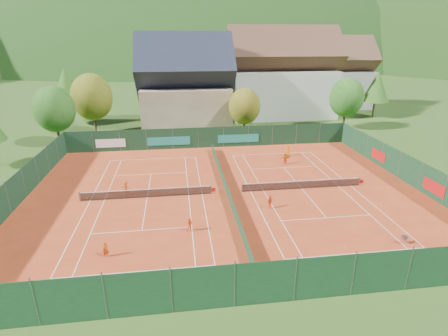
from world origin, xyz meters
TOP-DOWN VIEW (x-y plane):
  - ground at (0.00, 0.00)m, footprint 600.00×600.00m
  - clay_pad at (0.00, 0.00)m, footprint 40.00×32.00m
  - court_markings_left at (-8.00, 0.00)m, footprint 11.03×23.83m
  - court_markings_right at (8.00, 0.00)m, footprint 11.03×23.83m
  - tennis_net_left at (-7.85, 0.00)m, footprint 13.30×0.10m
  - tennis_net_right at (8.15, 0.00)m, footprint 13.30×0.10m
  - court_divider at (0.00, 0.00)m, footprint 0.03×28.80m
  - fence_north at (-0.46, 15.99)m, footprint 40.00×0.10m
  - fence_south at (0.00, -16.00)m, footprint 40.00×0.04m
  - fence_west at (-20.00, 0.00)m, footprint 0.04×32.00m
  - fence_east at (20.00, 0.05)m, footprint 0.09×32.00m
  - chalet at (-3.00, 30.00)m, footprint 16.20×12.00m
  - hotel_block_a at (16.00, 36.00)m, footprint 21.60×11.00m
  - hotel_block_b at (30.00, 44.00)m, footprint 17.28×10.00m
  - tree_west_front at (-22.00, 20.00)m, footprint 5.72×5.72m
  - tree_west_mid at (-18.00, 26.00)m, footprint 6.44×6.44m
  - tree_west_back at (-24.00, 34.00)m, footprint 5.60×5.60m
  - tree_center at (6.00, 22.00)m, footprint 5.01×5.01m
  - tree_east_front at (24.00, 24.00)m, footprint 5.72×5.72m
  - tree_east_mid at (34.00, 32.00)m, footprint 5.04×5.04m
  - tree_east_back at (26.00, 40.00)m, footprint 7.15×7.15m
  - mountain_backdrop at (28.54, 233.48)m, footprint 820.00×530.00m
  - ball_hopper at (12.20, -11.16)m, footprint 0.34×0.34m
  - loose_ball_0 at (-8.70, -3.20)m, footprint 0.07×0.07m
  - loose_ball_1 at (7.44, -11.09)m, footprint 0.07×0.07m
  - loose_ball_2 at (0.89, 4.09)m, footprint 0.07×0.07m
  - loose_ball_3 at (-5.17, 5.56)m, footprint 0.07×0.07m
  - player_left_near at (-10.24, -9.80)m, footprint 0.52×0.44m
  - player_left_mid at (-4.04, -7.09)m, footprint 0.62×0.49m
  - player_left_far at (-10.14, 0.98)m, footprint 1.05×0.68m
  - player_right_near at (3.50, -3.90)m, footprint 0.81×0.61m
  - player_right_far_a at (9.83, 10.67)m, footprint 0.79×0.54m
  - player_right_far_b at (8.51, 7.65)m, footprint 1.44×0.59m

SIDE VIEW (x-z plane):
  - mountain_backdrop at x=28.54m, z-range -160.64..81.36m
  - ground at x=0.00m, z-range -0.02..-0.02m
  - clay_pad at x=0.00m, z-range 0.00..0.01m
  - court_markings_left at x=-8.00m, z-range 0.01..0.01m
  - court_markings_right at x=8.00m, z-range 0.01..0.01m
  - loose_ball_0 at x=-8.70m, z-range 0.00..0.07m
  - loose_ball_1 at x=7.44m, z-range 0.00..0.07m
  - loose_ball_2 at x=0.89m, z-range 0.00..0.07m
  - loose_ball_3 at x=-5.17m, z-range 0.00..0.07m
  - court_divider at x=0.00m, z-range 0.00..1.00m
  - tennis_net_left at x=-7.85m, z-range 0.00..1.02m
  - tennis_net_right at x=8.15m, z-range 0.00..1.02m
  - ball_hopper at x=12.20m, z-range 0.16..0.96m
  - player_left_near at x=-10.24m, z-range 0.00..1.20m
  - player_left_mid at x=-4.04m, z-range 0.00..1.24m
  - player_right_near at x=3.50m, z-range 0.00..1.28m
  - player_right_far_b at x=8.51m, z-range 0.00..1.51m
  - player_right_far_a at x=9.83m, z-range 0.00..1.54m
  - player_left_far at x=-10.14m, z-range 0.00..1.54m
  - fence_north at x=-0.46m, z-range -0.03..2.97m
  - fence_east at x=20.00m, z-range -0.02..2.98m
  - fence_south at x=0.00m, z-range 0.00..3.00m
  - fence_west at x=-20.00m, z-range 0.00..3.00m
  - tree_center at x=6.00m, z-range 0.92..8.52m
  - tree_west_front at x=-22.00m, z-range 1.05..9.74m
  - tree_east_front at x=24.00m, z-range 1.05..9.74m
  - tree_east_mid at x=34.00m, z-range 1.56..10.56m
  - tree_west_mid at x=-18.00m, z-range 1.18..10.96m
  - hotel_block_b at x=30.00m, z-range -1.13..14.37m
  - chalet at x=-3.00m, z-range -1.38..14.62m
  - tree_west_back at x=-24.00m, z-range 1.74..11.74m
  - tree_east_back at x=26.00m, z-range 1.31..12.18m
  - hotel_block_a at x=16.00m, z-range -1.24..16.01m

